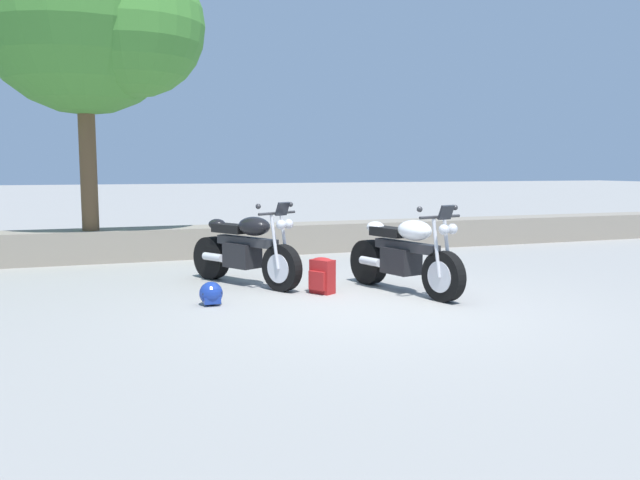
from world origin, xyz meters
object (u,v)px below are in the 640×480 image
at_px(rider_backpack, 322,275).
at_px(motorcycle_black_near_left, 246,250).
at_px(leafy_tree_mid_left, 93,12).
at_px(rider_helmet, 211,294).
at_px(motorcycle_white_centre, 405,256).

bearing_deg(rider_backpack, motorcycle_black_near_left, 130.86).
xyz_separation_m(motorcycle_black_near_left, leafy_tree_mid_left, (-1.86, 2.87, 3.70)).
height_order(motorcycle_black_near_left, rider_helmet, motorcycle_black_near_left).
xyz_separation_m(rider_helmet, leafy_tree_mid_left, (-1.18, 4.02, 4.04)).
bearing_deg(rider_helmet, rider_backpack, 8.94).
bearing_deg(motorcycle_white_centre, rider_backpack, 163.84).
distance_m(rider_helmet, leafy_tree_mid_left, 5.83).
bearing_deg(rider_backpack, rider_helmet, -171.06).
height_order(motorcycle_white_centre, leafy_tree_mid_left, leafy_tree_mid_left).
bearing_deg(rider_helmet, motorcycle_white_centre, -1.52).
bearing_deg(leafy_tree_mid_left, motorcycle_black_near_left, -57.05).
height_order(motorcycle_black_near_left, motorcycle_white_centre, same).
bearing_deg(motorcycle_white_centre, motorcycle_black_near_left, 146.32).
height_order(motorcycle_black_near_left, rider_backpack, motorcycle_black_near_left).
distance_m(motorcycle_black_near_left, motorcycle_white_centre, 2.20).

